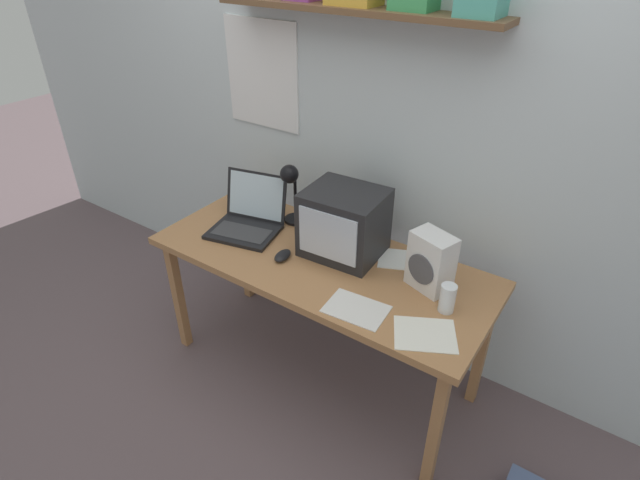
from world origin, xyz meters
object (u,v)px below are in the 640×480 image
object	(u,v)px
laptop	(249,216)
printed_handout	(356,309)
corner_desk	(320,270)
desk_lamp	(291,185)
space_heater	(431,262)
loose_paper_near_laptop	(425,334)
crt_monitor	(344,223)
juice_glass	(447,299)
computer_mouse	(283,256)
open_notebook	(405,260)

from	to	relation	value
laptop	printed_handout	size ratio (longest dim) A/B	1.51
corner_desk	desk_lamp	size ratio (longest dim) A/B	4.80
space_heater	loose_paper_near_laptop	distance (m)	0.32
crt_monitor	space_heater	size ratio (longest dim) A/B	1.42
desk_lamp	space_heater	bearing A→B (deg)	-15.96
juice_glass	loose_paper_near_laptop	xyz separation A→B (m)	(-0.01, -0.17, -0.05)
printed_handout	juice_glass	bearing A→B (deg)	33.73
computer_mouse	open_notebook	bearing A→B (deg)	32.96
juice_glass	open_notebook	world-z (taller)	juice_glass
laptop	computer_mouse	distance (m)	0.34
crt_monitor	loose_paper_near_laptop	size ratio (longest dim) A/B	1.25
computer_mouse	space_heater	bearing A→B (deg)	16.08
space_heater	laptop	bearing A→B (deg)	-158.02
crt_monitor	computer_mouse	distance (m)	0.31
printed_handout	loose_paper_near_laptop	xyz separation A→B (m)	(0.28, 0.02, 0.00)
juice_glass	space_heater	size ratio (longest dim) A/B	0.48
crt_monitor	loose_paper_near_laptop	bearing A→B (deg)	-31.99
corner_desk	laptop	distance (m)	0.47
corner_desk	space_heater	world-z (taller)	space_heater
space_heater	loose_paper_near_laptop	world-z (taller)	space_heater
desk_lamp	crt_monitor	bearing A→B (deg)	-20.23
crt_monitor	laptop	size ratio (longest dim) A/B	0.93
crt_monitor	loose_paper_near_laptop	xyz separation A→B (m)	(0.55, -0.30, -0.15)
computer_mouse	loose_paper_near_laptop	world-z (taller)	computer_mouse
crt_monitor	open_notebook	world-z (taller)	crt_monitor
desk_lamp	computer_mouse	xyz separation A→B (m)	(0.15, -0.27, -0.20)
computer_mouse	open_notebook	distance (m)	0.56
printed_handout	loose_paper_near_laptop	size ratio (longest dim) A/B	0.89
computer_mouse	printed_handout	bearing A→B (deg)	-14.11
laptop	loose_paper_near_laptop	distance (m)	1.08
juice_glass	printed_handout	world-z (taller)	juice_glass
corner_desk	juice_glass	world-z (taller)	juice_glass
crt_monitor	computer_mouse	xyz separation A→B (m)	(-0.20, -0.20, -0.14)
loose_paper_near_laptop	juice_glass	bearing A→B (deg)	87.24
crt_monitor	space_heater	distance (m)	0.44
printed_handout	open_notebook	world-z (taller)	same
printed_handout	open_notebook	xyz separation A→B (m)	(0.01, 0.42, 0.00)
laptop	loose_paper_near_laptop	size ratio (longest dim) A/B	1.34
corner_desk	printed_handout	bearing A→B (deg)	-33.51
laptop	open_notebook	distance (m)	0.80
loose_paper_near_laptop	space_heater	bearing A→B (deg)	112.44
corner_desk	open_notebook	size ratio (longest dim) A/B	5.53
open_notebook	laptop	bearing A→B (deg)	-167.12
crt_monitor	printed_handout	world-z (taller)	crt_monitor
space_heater	printed_handout	size ratio (longest dim) A/B	0.99
computer_mouse	printed_handout	size ratio (longest dim) A/B	0.44
crt_monitor	open_notebook	bearing A→B (deg)	16.48
corner_desk	open_notebook	world-z (taller)	open_notebook
space_heater	computer_mouse	xyz separation A→B (m)	(-0.63, -0.18, -0.11)
laptop	loose_paper_near_laptop	bearing A→B (deg)	-24.78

